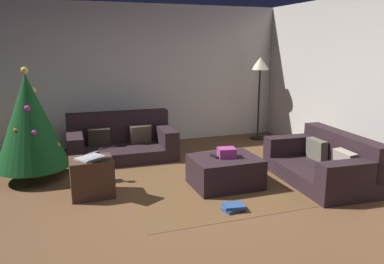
{
  "coord_description": "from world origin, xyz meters",
  "views": [
    {
      "loc": [
        -1.21,
        -4.03,
        1.86
      ],
      "look_at": [
        0.42,
        0.55,
        0.75
      ],
      "focal_mm": 35.77,
      "sensor_mm": 36.0,
      "label": 1
    }
  ],
  "objects_px": {
    "ottoman": "(225,172)",
    "christmas_tree": "(29,121)",
    "gift_box": "(227,153)",
    "tv_remote": "(215,156)",
    "couch_right": "(326,163)",
    "corner_lamp": "(260,70)",
    "laptop": "(94,155)",
    "book_stack": "(234,207)",
    "side_table": "(92,177)",
    "couch_left": "(121,141)"
  },
  "relations": [
    {
      "from": "ottoman",
      "to": "christmas_tree",
      "type": "height_order",
      "value": "christmas_tree"
    },
    {
      "from": "gift_box",
      "to": "tv_remote",
      "type": "bearing_deg",
      "value": 159.04
    },
    {
      "from": "couch_right",
      "to": "corner_lamp",
      "type": "height_order",
      "value": "corner_lamp"
    },
    {
      "from": "laptop",
      "to": "corner_lamp",
      "type": "distance_m",
      "value": 4.04
    },
    {
      "from": "christmas_tree",
      "to": "book_stack",
      "type": "xyz_separation_m",
      "value": [
        2.2,
        -1.91,
        -0.8
      ]
    },
    {
      "from": "side_table",
      "to": "book_stack",
      "type": "height_order",
      "value": "side_table"
    },
    {
      "from": "couch_left",
      "to": "gift_box",
      "type": "distance_m",
      "value": 2.17
    },
    {
      "from": "couch_left",
      "to": "gift_box",
      "type": "relative_size",
      "value": 7.69
    },
    {
      "from": "couch_right",
      "to": "couch_left",
      "type": "bearing_deg",
      "value": 53.05
    },
    {
      "from": "tv_remote",
      "to": "book_stack",
      "type": "height_order",
      "value": "tv_remote"
    },
    {
      "from": "gift_box",
      "to": "christmas_tree",
      "type": "distance_m",
      "value": 2.73
    },
    {
      "from": "gift_box",
      "to": "book_stack",
      "type": "relative_size",
      "value": 0.81
    },
    {
      "from": "side_table",
      "to": "book_stack",
      "type": "xyz_separation_m",
      "value": [
        1.48,
        -1.02,
        -0.2
      ]
    },
    {
      "from": "gift_box",
      "to": "tv_remote",
      "type": "xyz_separation_m",
      "value": [
        -0.15,
        0.06,
        -0.05
      ]
    },
    {
      "from": "couch_right",
      "to": "tv_remote",
      "type": "distance_m",
      "value": 1.58
    },
    {
      "from": "side_table",
      "to": "book_stack",
      "type": "distance_m",
      "value": 1.81
    },
    {
      "from": "gift_box",
      "to": "corner_lamp",
      "type": "bearing_deg",
      "value": 52.2
    },
    {
      "from": "tv_remote",
      "to": "christmas_tree",
      "type": "height_order",
      "value": "christmas_tree"
    },
    {
      "from": "ottoman",
      "to": "laptop",
      "type": "height_order",
      "value": "laptop"
    },
    {
      "from": "christmas_tree",
      "to": "laptop",
      "type": "bearing_deg",
      "value": -51.42
    },
    {
      "from": "corner_lamp",
      "to": "ottoman",
      "type": "bearing_deg",
      "value": -128.07
    },
    {
      "from": "couch_left",
      "to": "book_stack",
      "type": "bearing_deg",
      "value": 109.63
    },
    {
      "from": "christmas_tree",
      "to": "corner_lamp",
      "type": "relative_size",
      "value": 0.97
    },
    {
      "from": "tv_remote",
      "to": "couch_right",
      "type": "bearing_deg",
      "value": -21.43
    },
    {
      "from": "side_table",
      "to": "book_stack",
      "type": "relative_size",
      "value": 1.85
    },
    {
      "from": "tv_remote",
      "to": "corner_lamp",
      "type": "relative_size",
      "value": 0.1
    },
    {
      "from": "couch_left",
      "to": "corner_lamp",
      "type": "bearing_deg",
      "value": -171.34
    },
    {
      "from": "side_table",
      "to": "book_stack",
      "type": "bearing_deg",
      "value": -34.59
    },
    {
      "from": "side_table",
      "to": "corner_lamp",
      "type": "relative_size",
      "value": 0.32
    },
    {
      "from": "book_stack",
      "to": "tv_remote",
      "type": "bearing_deg",
      "value": 82.64
    },
    {
      "from": "couch_right",
      "to": "side_table",
      "type": "relative_size",
      "value": 3.21
    },
    {
      "from": "couch_right",
      "to": "gift_box",
      "type": "xyz_separation_m",
      "value": [
        -1.39,
        0.3,
        0.21
      ]
    },
    {
      "from": "book_stack",
      "to": "couch_left",
      "type": "bearing_deg",
      "value": 108.08
    },
    {
      "from": "couch_right",
      "to": "gift_box",
      "type": "distance_m",
      "value": 1.43
    },
    {
      "from": "gift_box",
      "to": "couch_left",
      "type": "bearing_deg",
      "value": 120.84
    },
    {
      "from": "couch_right",
      "to": "book_stack",
      "type": "xyz_separation_m",
      "value": [
        -1.64,
        -0.46,
        -0.22
      ]
    },
    {
      "from": "gift_box",
      "to": "book_stack",
      "type": "xyz_separation_m",
      "value": [
        -0.25,
        -0.76,
        -0.42
      ]
    },
    {
      "from": "tv_remote",
      "to": "book_stack",
      "type": "xyz_separation_m",
      "value": [
        -0.11,
        -0.82,
        -0.37
      ]
    },
    {
      "from": "laptop",
      "to": "book_stack",
      "type": "xyz_separation_m",
      "value": [
        1.45,
        -0.97,
        -0.5
      ]
    },
    {
      "from": "tv_remote",
      "to": "christmas_tree",
      "type": "bearing_deg",
      "value": 146.37
    },
    {
      "from": "ottoman",
      "to": "gift_box",
      "type": "relative_size",
      "value": 3.88
    },
    {
      "from": "ottoman",
      "to": "christmas_tree",
      "type": "xyz_separation_m",
      "value": [
        -2.43,
        1.15,
        0.64
      ]
    },
    {
      "from": "tv_remote",
      "to": "corner_lamp",
      "type": "bearing_deg",
      "value": 40.84
    },
    {
      "from": "christmas_tree",
      "to": "laptop",
      "type": "distance_m",
      "value": 1.24
    },
    {
      "from": "couch_right",
      "to": "gift_box",
      "type": "bearing_deg",
      "value": 81.64
    },
    {
      "from": "couch_left",
      "to": "christmas_tree",
      "type": "bearing_deg",
      "value": 29.3
    },
    {
      "from": "couch_left",
      "to": "gift_box",
      "type": "height_order",
      "value": "couch_left"
    },
    {
      "from": "laptop",
      "to": "corner_lamp",
      "type": "height_order",
      "value": "corner_lamp"
    },
    {
      "from": "couch_left",
      "to": "tv_remote",
      "type": "distance_m",
      "value": 2.04
    },
    {
      "from": "couch_left",
      "to": "christmas_tree",
      "type": "distance_m",
      "value": 1.62
    }
  ]
}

